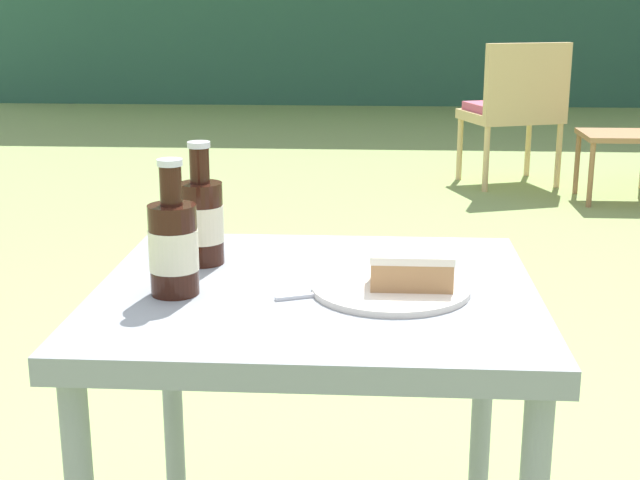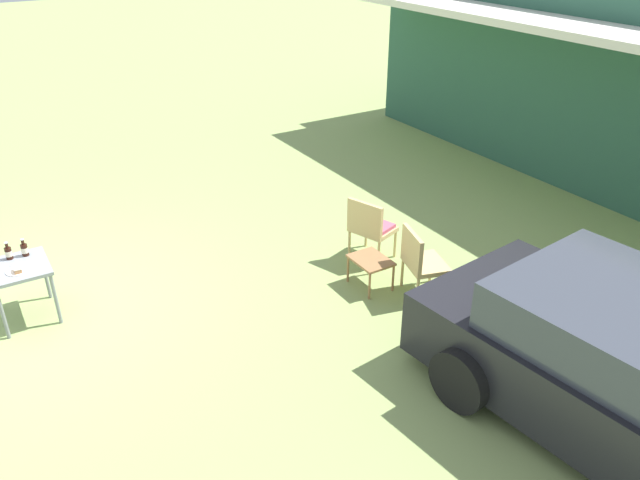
% 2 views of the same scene
% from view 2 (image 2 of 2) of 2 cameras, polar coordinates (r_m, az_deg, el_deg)
% --- Properties ---
extents(ground_plane, '(60.00, 60.00, 0.00)m').
position_cam_2_polar(ground_plane, '(8.12, -24.89, -6.36)').
color(ground_plane, '#8CA35B').
extents(wicker_chair_cushioned, '(0.66, 0.60, 0.88)m').
position_cam_2_polar(wicker_chair_cushioned, '(8.33, 4.63, 1.33)').
color(wicker_chair_cushioned, tan).
rests_on(wicker_chair_cushioned, ground_plane).
extents(wicker_chair_plain, '(0.65, 0.58, 0.88)m').
position_cam_2_polar(wicker_chair_plain, '(7.60, 9.14, -1.72)').
color(wicker_chair_plain, tan).
rests_on(wicker_chair_plain, ground_plane).
extents(garden_side_table, '(0.52, 0.41, 0.39)m').
position_cam_2_polar(garden_side_table, '(7.78, 4.66, -2.05)').
color(garden_side_table, '#996B42').
rests_on(garden_side_table, ground_plane).
extents(patio_table, '(0.70, 0.64, 0.69)m').
position_cam_2_polar(patio_table, '(7.82, -25.78, -2.68)').
color(patio_table, gray).
rests_on(patio_table, ground_plane).
extents(cake_on_plate, '(0.25, 0.25, 0.07)m').
position_cam_2_polar(cake_on_plate, '(7.65, -25.93, -2.48)').
color(cake_on_plate, silver).
rests_on(cake_on_plate, patio_table).
extents(cola_bottle_near, '(0.08, 0.08, 0.21)m').
position_cam_2_polar(cola_bottle_near, '(7.93, -25.40, -0.79)').
color(cola_bottle_near, black).
rests_on(cola_bottle_near, patio_table).
extents(cola_bottle_far, '(0.08, 0.08, 0.21)m').
position_cam_2_polar(cola_bottle_far, '(7.94, -26.59, -1.06)').
color(cola_bottle_far, black).
rests_on(cola_bottle_far, patio_table).
extents(fork, '(0.18, 0.08, 0.01)m').
position_cam_2_polar(fork, '(7.75, -26.15, -2.30)').
color(fork, silver).
rests_on(fork, patio_table).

